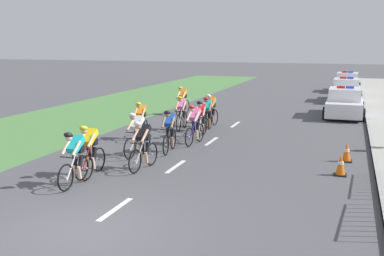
# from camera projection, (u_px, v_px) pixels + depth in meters

# --- Properties ---
(ground_plane) EXTENTS (160.00, 160.00, 0.00)m
(ground_plane) POSITION_uv_depth(u_px,v_px,m) (83.00, 232.00, 9.61)
(ground_plane) COLOR #4C4C51
(kerb_edge) EXTENTS (0.16, 60.00, 0.13)m
(kerb_edge) POSITION_uv_depth(u_px,v_px,m) (369.00, 128.00, 20.80)
(kerb_edge) COLOR #9E9E99
(kerb_edge) RESTS_ON ground
(grass_verge) EXTENTS (7.00, 60.00, 0.01)m
(grass_verge) POSITION_uv_depth(u_px,v_px,m) (88.00, 114.00, 25.24)
(grass_verge) COLOR #4C7F42
(grass_verge) RESTS_ON ground
(lane_markings_centre) EXTENTS (0.14, 17.60, 0.01)m
(lane_markings_centre) POSITION_uv_depth(u_px,v_px,m) (176.00, 166.00, 14.66)
(lane_markings_centre) COLOR white
(lane_markings_centre) RESTS_ON ground
(cyclist_lead) EXTENTS (0.42, 1.72, 1.56)m
(cyclist_lead) POSITION_uv_depth(u_px,v_px,m) (75.00, 158.00, 12.55)
(cyclist_lead) COLOR black
(cyclist_lead) RESTS_ON ground
(cyclist_second) EXTENTS (0.42, 1.72, 1.56)m
(cyclist_second) POSITION_uv_depth(u_px,v_px,m) (90.00, 149.00, 13.52)
(cyclist_second) COLOR black
(cyclist_second) RESTS_ON ground
(cyclist_third) EXTENTS (0.45, 1.72, 1.56)m
(cyclist_third) POSITION_uv_depth(u_px,v_px,m) (143.00, 144.00, 14.19)
(cyclist_third) COLOR black
(cyclist_third) RESTS_ON ground
(cyclist_fourth) EXTENTS (0.45, 1.72, 1.56)m
(cyclist_fourth) POSITION_uv_depth(u_px,v_px,m) (137.00, 133.00, 15.87)
(cyclist_fourth) COLOR black
(cyclist_fourth) RESTS_ON ground
(cyclist_fifth) EXTENTS (0.45, 1.72, 1.56)m
(cyclist_fifth) POSITION_uv_depth(u_px,v_px,m) (169.00, 130.00, 16.43)
(cyclist_fifth) COLOR black
(cyclist_fifth) RESTS_ON ground
(cyclist_sixth) EXTENTS (0.45, 1.72, 1.56)m
(cyclist_sixth) POSITION_uv_depth(u_px,v_px,m) (195.00, 124.00, 17.72)
(cyclist_sixth) COLOR black
(cyclist_sixth) RESTS_ON ground
(cyclist_seventh) EXTENTS (0.45, 1.72, 1.56)m
(cyclist_seventh) POSITION_uv_depth(u_px,v_px,m) (141.00, 120.00, 18.64)
(cyclist_seventh) COLOR black
(cyclist_seventh) RESTS_ON ground
(cyclist_eighth) EXTENTS (0.44, 1.72, 1.56)m
(cyclist_eighth) POSITION_uv_depth(u_px,v_px,m) (207.00, 113.00, 20.32)
(cyclist_eighth) COLOR black
(cyclist_eighth) RESTS_ON ground
(cyclist_ninth) EXTENTS (0.45, 1.72, 1.56)m
(cyclist_ninth) POSITION_uv_depth(u_px,v_px,m) (201.00, 118.00, 19.00)
(cyclist_ninth) COLOR black
(cyclist_ninth) RESTS_ON ground
(cyclist_tenth) EXTENTS (0.44, 1.72, 1.56)m
(cyclist_tenth) POSITION_uv_depth(u_px,v_px,m) (181.00, 112.00, 20.63)
(cyclist_tenth) COLOR black
(cyclist_tenth) RESTS_ON ground
(cyclist_eleventh) EXTENTS (0.45, 1.72, 1.56)m
(cyclist_eleventh) POSITION_uv_depth(u_px,v_px,m) (211.00, 110.00, 21.35)
(cyclist_eleventh) COLOR black
(cyclist_eleventh) RESTS_ON ground
(cyclist_twelfth) EXTENTS (0.44, 1.72, 1.56)m
(cyclist_twelfth) POSITION_uv_depth(u_px,v_px,m) (183.00, 100.00, 25.02)
(cyclist_twelfth) COLOR black
(cyclist_twelfth) RESTS_ON ground
(police_car_nearest) EXTENTS (2.01, 4.40, 1.59)m
(police_car_nearest) POSITION_uv_depth(u_px,v_px,m) (344.00, 103.00, 24.43)
(police_car_nearest) COLOR white
(police_car_nearest) RESTS_ON ground
(police_car_second) EXTENTS (2.04, 4.42, 1.59)m
(police_car_second) POSITION_uv_depth(u_px,v_px,m) (346.00, 91.00, 30.76)
(police_car_second) COLOR white
(police_car_second) RESTS_ON ground
(police_car_third) EXTENTS (2.05, 4.43, 1.59)m
(police_car_third) POSITION_uv_depth(u_px,v_px,m) (347.00, 83.00, 36.67)
(police_car_third) COLOR silver
(police_car_third) RESTS_ON ground
(traffic_cone_near) EXTENTS (0.36, 0.36, 0.64)m
(traffic_cone_near) POSITION_uv_depth(u_px,v_px,m) (341.00, 165.00, 13.64)
(traffic_cone_near) COLOR black
(traffic_cone_near) RESTS_ON ground
(traffic_cone_mid) EXTENTS (0.36, 0.36, 0.64)m
(traffic_cone_mid) POSITION_uv_depth(u_px,v_px,m) (347.00, 152.00, 15.22)
(traffic_cone_mid) COLOR black
(traffic_cone_mid) RESTS_ON ground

